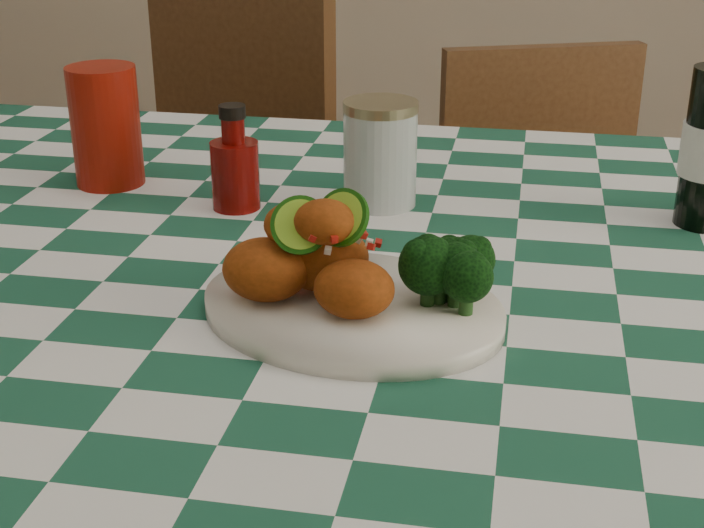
% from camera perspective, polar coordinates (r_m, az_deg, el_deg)
% --- Properties ---
extents(plate, '(0.34, 0.29, 0.02)m').
position_cam_1_polar(plate, '(0.92, 0.00, -2.63)').
color(plate, silver).
rests_on(plate, dining_table).
extents(fried_chicken_pile, '(0.15, 0.11, 0.10)m').
position_cam_1_polar(fried_chicken_pile, '(0.90, -1.45, 0.82)').
color(fried_chicken_pile, '#94390E').
rests_on(fried_chicken_pile, plate).
extents(broccoli_side, '(0.09, 0.09, 0.07)m').
position_cam_1_polar(broccoli_side, '(0.90, 5.92, -0.37)').
color(broccoli_side, black).
rests_on(broccoli_side, plate).
extents(red_tumbler, '(0.10, 0.10, 0.15)m').
position_cam_1_polar(red_tumbler, '(1.30, -14.14, 7.78)').
color(red_tumbler, maroon).
rests_on(red_tumbler, dining_table).
extents(ketchup_bottle, '(0.07, 0.07, 0.13)m').
position_cam_1_polar(ketchup_bottle, '(1.19, -6.86, 6.18)').
color(ketchup_bottle, '#5D0704').
rests_on(ketchup_bottle, dining_table).
extents(mason_jar, '(0.11, 0.11, 0.13)m').
position_cam_1_polar(mason_jar, '(1.19, 1.65, 6.44)').
color(mason_jar, '#B2BCBA').
rests_on(mason_jar, dining_table).
extents(wooden_chair_left, '(0.56, 0.57, 0.93)m').
position_cam_1_polar(wooden_chair_left, '(1.94, -9.60, 1.00)').
color(wooden_chair_left, '#472814').
rests_on(wooden_chair_left, ground).
extents(wooden_chair_right, '(0.51, 0.52, 0.85)m').
position_cam_1_polar(wooden_chair_right, '(1.87, 12.07, -1.62)').
color(wooden_chair_right, '#472814').
rests_on(wooden_chair_right, ground).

